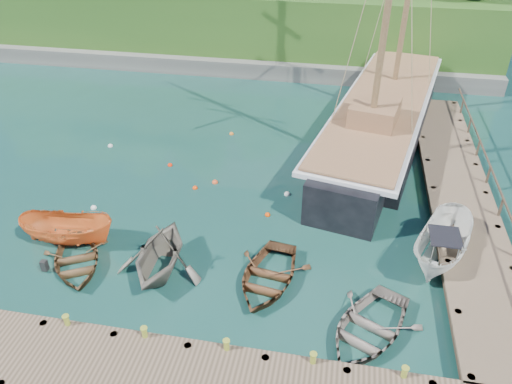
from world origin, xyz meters
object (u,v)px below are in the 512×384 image
(rowboat_1, at_px, (162,271))
(rowboat_2, at_px, (267,282))
(rowboat_0, at_px, (77,266))
(schooner, at_px, (381,123))
(motorboat_orange, at_px, (71,243))
(cabin_boat_white, at_px, (439,262))
(rowboat_3, at_px, (366,335))

(rowboat_1, distance_m, rowboat_2, 4.62)
(rowboat_0, distance_m, schooner, 19.83)
(rowboat_0, xyz_separation_m, motorboat_orange, (-1.05, 1.42, 0.00))
(cabin_boat_white, bearing_deg, rowboat_2, -138.09)
(rowboat_3, bearing_deg, rowboat_0, -160.41)
(cabin_boat_white, bearing_deg, rowboat_1, -145.10)
(rowboat_1, distance_m, rowboat_3, 8.95)
(motorboat_orange, bearing_deg, schooner, -49.39)
(rowboat_1, relative_size, rowboat_2, 0.98)
(rowboat_2, distance_m, rowboat_3, 4.61)
(rowboat_0, height_order, rowboat_1, rowboat_1)
(rowboat_0, distance_m, rowboat_1, 3.76)
(rowboat_3, distance_m, motorboat_orange, 13.84)
(cabin_boat_white, bearing_deg, schooner, 123.43)
(rowboat_1, relative_size, schooner, 0.16)
(rowboat_2, distance_m, cabin_boat_white, 7.75)
(motorboat_orange, bearing_deg, rowboat_3, -104.91)
(motorboat_orange, bearing_deg, rowboat_1, -104.65)
(cabin_boat_white, height_order, schooner, schooner)
(rowboat_2, relative_size, cabin_boat_white, 0.84)
(schooner, bearing_deg, motorboat_orange, -124.81)
(rowboat_2, bearing_deg, rowboat_3, -18.13)
(rowboat_3, bearing_deg, rowboat_2, -179.94)
(schooner, bearing_deg, rowboat_3, -80.47)
(rowboat_1, distance_m, schooner, 17.23)
(cabin_boat_white, xyz_separation_m, schooner, (-2.44, 11.55, 1.11))
(rowboat_2, relative_size, schooner, 0.16)
(rowboat_3, relative_size, motorboat_orange, 1.01)
(rowboat_2, height_order, motorboat_orange, motorboat_orange)
(rowboat_3, relative_size, schooner, 0.17)
(rowboat_0, relative_size, motorboat_orange, 0.90)
(motorboat_orange, relative_size, schooner, 0.16)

